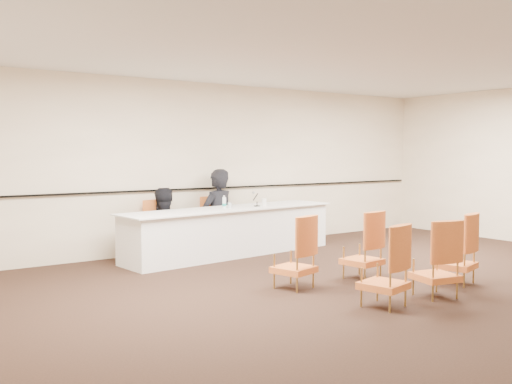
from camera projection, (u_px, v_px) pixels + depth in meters
floor at (383, 288)px, 7.36m from camera, size 10.00×10.00×0.00m
ceiling at (387, 53)px, 7.15m from camera, size 10.00×10.00×0.00m
wall_back at (221, 166)px, 10.52m from camera, size 10.00×0.04×3.00m
wall_rail at (222, 188)px, 10.52m from camera, size 9.80×0.04×0.03m
panel_table at (231, 231)px, 9.74m from camera, size 4.09×1.32×0.80m
panelist_main at (218, 223)px, 10.28m from camera, size 0.79×0.61×1.93m
panelist_main_chair at (218, 223)px, 10.28m from camera, size 0.55×0.55×0.95m
panelist_second at (162, 236)px, 9.53m from camera, size 0.85×0.70×1.60m
panelist_second_chair at (162, 229)px, 9.52m from camera, size 0.55×0.55×0.95m
papers at (255, 206)px, 9.98m from camera, size 0.36×0.31×0.00m
microphone at (257, 199)px, 9.93m from camera, size 0.13×0.21×0.27m
water_bottle at (224, 202)px, 9.61m from camera, size 0.07×0.07×0.22m
drinking_glass at (230, 205)px, 9.65m from camera, size 0.07×0.07×0.10m
coffee_cup at (264, 202)px, 9.99m from camera, size 0.10×0.10×0.14m
aud_chair_front_left at (294, 252)px, 7.32m from camera, size 0.61×0.61×0.95m
aud_chair_front_mid at (362, 245)px, 7.86m from camera, size 0.56×0.56×0.95m
aud_chair_back_left at (384, 265)px, 6.44m from camera, size 0.60×0.60×0.95m
aud_chair_back_mid at (435, 258)px, 6.88m from camera, size 0.60×0.60×0.95m
aud_chair_back_right at (456, 248)px, 7.59m from camera, size 0.62×0.62×0.95m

